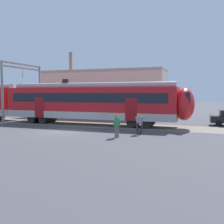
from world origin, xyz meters
TOP-DOWN VIEW (x-y plane):
  - ground_plane at (0.00, 0.00)m, footprint 160.00×160.00m
  - track_bed at (-10.93, 5.60)m, footprint 80.00×4.40m
  - commuter_train at (-8.45, 5.59)m, footprint 38.05×3.07m
  - pedestrian_green at (5.35, -0.92)m, footprint 0.52×0.71m
  - pedestrian_grey at (6.56, 1.07)m, footprint 0.66×0.55m
  - catenary_gantry at (-8.09, 5.60)m, footprint 0.24×6.64m
  - background_building at (-2.17, 15.33)m, footprint 17.13×5.00m

SIDE VIEW (x-z plane):
  - ground_plane at x=0.00m, z-range 0.00..0.00m
  - track_bed at x=-10.93m, z-range 0.00..0.01m
  - pedestrian_grey at x=6.56m, z-range 0.13..1.80m
  - pedestrian_green at x=5.35m, z-range 0.16..1.82m
  - commuter_train at x=-8.45m, z-range -0.11..4.62m
  - background_building at x=-2.17m, z-range -1.39..7.81m
  - catenary_gantry at x=-8.09m, z-range 1.05..7.58m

